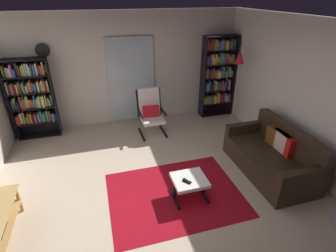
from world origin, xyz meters
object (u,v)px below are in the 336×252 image
leather_sofa (273,156)px  ottoman (189,182)px  bookshelf_near_tv (32,96)px  tv_remote (187,181)px  lounge_armchair (151,111)px  floor_lamp_by_shelf (239,64)px  wall_clock (43,50)px  bookshelf_near_sofa (217,74)px  cell_phone (187,182)px

leather_sofa → ottoman: size_ratio=3.33×
bookshelf_near_tv → leather_sofa: size_ratio=1.01×
leather_sofa → tv_remote: bearing=-170.8°
lounge_armchair → floor_lamp_by_shelf: floor_lamp_by_shelf is taller
bookshelf_near_tv → ottoman: 3.88m
lounge_armchair → wall_clock: 2.58m
bookshelf_near_sofa → tv_remote: 3.48m
bookshelf_near_tv → tv_remote: bearing=-49.3°
floor_lamp_by_shelf → wall_clock: bearing=166.8°
lounge_armchair → ottoman: lounge_armchair is taller
bookshelf_near_tv → tv_remote: bookshelf_near_tv is taller
lounge_armchair → cell_phone: bearing=-89.5°
bookshelf_near_sofa → cell_phone: 3.49m
lounge_armchair → wall_clock: size_ratio=3.53×
lounge_armchair → ottoman: size_ratio=1.96×
floor_lamp_by_shelf → lounge_armchair: bearing=173.5°
bookshelf_near_tv → ottoman: bearing=-48.0°
floor_lamp_by_shelf → leather_sofa: bearing=-96.2°
bookshelf_near_sofa → wall_clock: size_ratio=6.98×
tv_remote → floor_lamp_by_shelf: (1.95, 2.13, 1.13)m
bookshelf_near_sofa → floor_lamp_by_shelf: (0.12, -0.74, 0.42)m
bookshelf_near_tv → bookshelf_near_sofa: (4.32, -0.03, 0.14)m
cell_phone → bookshelf_near_sofa: bearing=16.9°
lounge_armchair → wall_clock: wall_clock is taller
cell_phone → tv_remote: bearing=31.9°
leather_sofa → wall_clock: 5.02m
leather_sofa → ottoman: bearing=-172.2°
lounge_armchair → tv_remote: bearing=-89.4°
lounge_armchair → cell_phone: size_ratio=7.30×
lounge_armchair → tv_remote: lounge_armchair is taller
floor_lamp_by_shelf → bookshelf_near_sofa: bearing=99.0°
bookshelf_near_tv → leather_sofa: bearing=-31.7°
bookshelf_near_tv → floor_lamp_by_shelf: 4.54m
bookshelf_near_tv → cell_phone: bookshelf_near_tv is taller
cell_phone → floor_lamp_by_shelf: (1.95, 2.14, 1.14)m
bookshelf_near_sofa → ottoman: bearing=-122.0°
wall_clock → tv_remote: bearing=-55.6°
leather_sofa → cell_phone: bearing=-170.4°
lounge_armchair → floor_lamp_by_shelf: bearing=-6.5°
bookshelf_near_tv → floor_lamp_by_shelf: (4.44, -0.77, 0.56)m
leather_sofa → tv_remote: leather_sofa is taller
bookshelf_near_sofa → cell_phone: (-1.83, -2.88, -0.72)m
leather_sofa → bookshelf_near_tv: bearing=148.3°
tv_remote → wall_clock: wall_clock is taller
bookshelf_near_sofa → tv_remote: (-1.83, -2.87, -0.71)m
bookshelf_near_sofa → ottoman: size_ratio=3.88×
lounge_armchair → wall_clock: bearing=160.7°
lounge_armchair → floor_lamp_by_shelf: size_ratio=0.57×
bookshelf_near_tv → tv_remote: size_ratio=12.16×
leather_sofa → floor_lamp_by_shelf: floor_lamp_by_shelf is taller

